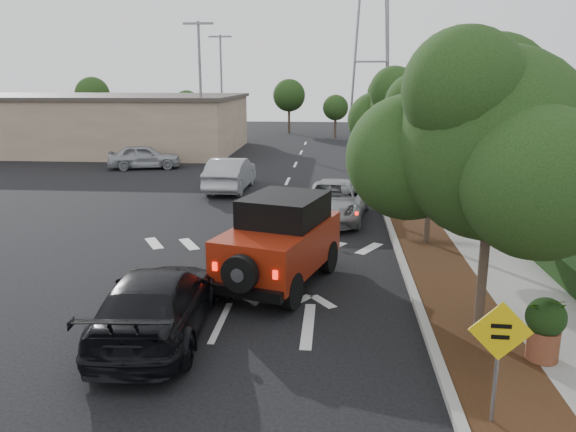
# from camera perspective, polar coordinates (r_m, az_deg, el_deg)

# --- Properties ---
(ground) EXTENTS (120.00, 120.00, 0.00)m
(ground) POSITION_cam_1_polar(r_m,az_deg,el_deg) (13.14, -6.84, -10.66)
(ground) COLOR black
(ground) RESTS_ON ground
(curb) EXTENTS (0.20, 70.00, 0.15)m
(curb) POSITION_cam_1_polar(r_m,az_deg,el_deg) (24.38, 9.57, 0.99)
(curb) COLOR #9E9B93
(curb) RESTS_ON ground
(planting_strip) EXTENTS (1.80, 70.00, 0.12)m
(planting_strip) POSITION_cam_1_polar(r_m,az_deg,el_deg) (24.49, 11.90, 0.90)
(planting_strip) COLOR black
(planting_strip) RESTS_ON ground
(sidewalk) EXTENTS (2.00, 70.00, 0.12)m
(sidewalk) POSITION_cam_1_polar(r_m,az_deg,el_deg) (24.80, 16.26, 0.80)
(sidewalk) COLOR gray
(sidewalk) RESTS_ON ground
(hedge) EXTENTS (0.80, 70.00, 0.80)m
(hedge) POSITION_cam_1_polar(r_m,az_deg,el_deg) (25.05, 19.45, 1.48)
(hedge) COLOR black
(hedge) RESTS_ON ground
(commercial_building) EXTENTS (22.00, 12.00, 4.00)m
(commercial_building) POSITION_cam_1_polar(r_m,az_deg,el_deg) (45.75, -19.33, 8.81)
(commercial_building) COLOR gray
(commercial_building) RESTS_ON ground
(transmission_tower) EXTENTS (7.00, 4.00, 28.00)m
(transmission_tower) POSITION_cam_1_polar(r_m,az_deg,el_deg) (60.04, 8.20, 8.56)
(transmission_tower) COLOR slate
(transmission_tower) RESTS_ON ground
(street_tree_near) EXTENTS (3.80, 3.80, 5.92)m
(street_tree_near) POSITION_cam_1_polar(r_m,az_deg,el_deg) (12.82, 18.61, -11.99)
(street_tree_near) COLOR black
(street_tree_near) RESTS_ON ground
(street_tree_mid) EXTENTS (3.20, 3.20, 5.32)m
(street_tree_mid) POSITION_cam_1_polar(r_m,az_deg,el_deg) (19.24, 13.82, -2.95)
(street_tree_mid) COLOR black
(street_tree_mid) RESTS_ON ground
(street_tree_far) EXTENTS (3.40, 3.40, 5.62)m
(street_tree_far) POSITION_cam_1_polar(r_m,az_deg,el_deg) (25.47, 11.63, 1.27)
(street_tree_far) COLOR black
(street_tree_far) RESTS_ON ground
(light_pole_a) EXTENTS (2.00, 0.22, 9.00)m
(light_pole_a) POSITION_cam_1_polar(r_m,az_deg,el_deg) (39.14, -8.62, 5.75)
(light_pole_a) COLOR slate
(light_pole_a) RESTS_ON ground
(light_pole_b) EXTENTS (2.00, 0.22, 9.00)m
(light_pole_b) POSITION_cam_1_polar(r_m,az_deg,el_deg) (50.99, -6.62, 7.68)
(light_pole_b) COLOR slate
(light_pole_b) RESTS_ON ground
(red_jeep) EXTENTS (3.21, 4.87, 2.38)m
(red_jeep) POSITION_cam_1_polar(r_m,az_deg,el_deg) (15.11, -0.52, -2.36)
(red_jeep) COLOR black
(red_jeep) RESTS_ON ground
(silver_suv_ahead) EXTENTS (3.19, 5.60, 1.47)m
(silver_suv_ahead) POSITION_cam_1_polar(r_m,az_deg,el_deg) (22.17, 4.68, 1.60)
(silver_suv_ahead) COLOR #95989C
(silver_suv_ahead) RESTS_ON ground
(black_suv_oncoming) EXTENTS (2.42, 5.25, 1.49)m
(black_suv_oncoming) POSITION_cam_1_polar(r_m,az_deg,el_deg) (12.51, -13.15, -8.55)
(black_suv_oncoming) COLOR black
(black_suv_oncoming) RESTS_ON ground
(silver_sedan_oncoming) EXTENTS (1.86, 4.97, 1.62)m
(silver_sedan_oncoming) POSITION_cam_1_polar(r_m,az_deg,el_deg) (27.92, -5.88, 4.28)
(silver_sedan_oncoming) COLOR #999BA0
(silver_sedan_oncoming) RESTS_ON ground
(parked_suv) EXTENTS (4.62, 2.76, 1.47)m
(parked_suv) POSITION_cam_1_polar(r_m,az_deg,el_deg) (35.59, -14.38, 5.87)
(parked_suv) COLOR #A1A3A8
(parked_suv) RESTS_ON ground
(speed_hump_sign) EXTENTS (0.97, 0.09, 2.06)m
(speed_hump_sign) POSITION_cam_1_polar(r_m,az_deg,el_deg) (9.42, 20.64, -12.29)
(speed_hump_sign) COLOR slate
(speed_hump_sign) RESTS_ON ground
(terracotta_planter) EXTENTS (0.76, 0.76, 1.32)m
(terracotta_planter) POSITION_cam_1_polar(r_m,az_deg,el_deg) (11.96, 24.68, -9.82)
(terracotta_planter) COLOR brown
(terracotta_planter) RESTS_ON ground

